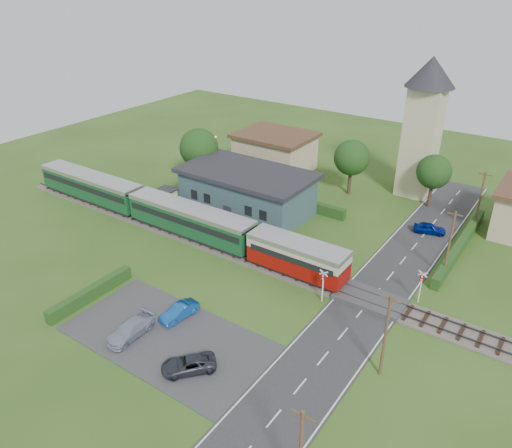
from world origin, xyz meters
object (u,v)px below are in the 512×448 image
Objects in this scene: equipment_hut at (166,199)px; church_tower at (424,118)px; train at (169,212)px; car_on_road at (430,228)px; crossing_signal_far at (421,282)px; crossing_signal_near at (323,281)px; car_park_silver at (130,330)px; pedestrian_near at (253,233)px; car_park_blue at (180,311)px; car_park_dark at (189,364)px; station_building at (247,191)px; pedestrian_far at (188,209)px; house_west at (275,151)px.

church_tower reaches higher than equipment_hut.
train reaches higher than car_on_road.
church_tower is at bearing 110.02° from crossing_signal_far.
car_park_silver is (-10.51, -13.17, -1.42)m from crossing_signal_near.
pedestrian_near is at bearing 91.29° from car_park_silver.
car_park_dark is (4.87, -4.33, -0.04)m from car_park_blue.
crossing_signal_far is 1.80× the size of pedestrian_near.
pedestrian_near is at bearing 114.44° from car_on_road.
station_building is 23.89m from church_tower.
church_tower is at bearing -87.65° from pedestrian_near.
station_building is at bearing -36.27° from pedestrian_far.
equipment_hut reaches higher than car_on_road.
church_tower is (23.00, 22.80, 8.48)m from equipment_hut.
car_park_silver is at bearing -74.24° from house_west.
car_park_silver reaches higher than car_park_dark.
car_on_road is (25.31, -7.05, -2.15)m from house_west.
car_park_dark is at bearing -43.03° from equipment_hut.
crossing_signal_far is at bearing 176.13° from car_on_road.
crossing_signal_near is at bearing -100.96° from pedestrian_far.
equipment_hut is 0.73× the size of car_on_road.
car_park_silver is (-9.11, -41.58, -9.50)m from church_tower.
church_tower reaches higher than crossing_signal_near.
station_building is 21.92m from car_park_blue.
car_on_road is 32.76m from car_park_dark.
crossing_signal_near reaches higher than pedestrian_far.
crossing_signal_far reaches higher than car_park_silver.
crossing_signal_far reaches higher than pedestrian_far.
house_west is at bearing 109.65° from station_building.
train is 2.45× the size of church_tower.
train reaches higher than car_park_dark.
car_park_blue is (-16.08, -13.89, -1.46)m from crossing_signal_far.
train is 23.72× the size of pedestrian_near.
crossing_signal_near is (20.81, -2.41, -0.04)m from train.
crossing_signal_near is at bearing -34.81° from station_building.
church_tower is at bearing 77.26° from car_park_silver.
car_park_dark is (12.39, -24.83, -2.05)m from station_building.
train is at bearing -175.12° from crossing_signal_far.
car_park_silver is (-14.42, -31.53, 0.08)m from car_on_road.
equipment_hut is at bearing 178.26° from car_park_dark.
crossing_signal_far is 14.03m from car_on_road.
car_on_road is at bearing 24.25° from equipment_hut.
equipment_hut is 27.91m from car_park_dark.
pedestrian_near reaches higher than car_on_road.
church_tower is 9.66× the size of pedestrian_near.
equipment_hut is at bearing 98.95° from pedestrian_far.
equipment_hut is at bearing 126.11° from car_park_silver.
station_building is 4.88× the size of crossing_signal_near.
pedestrian_far reaches higher than car_park_blue.
equipment_hut is 4.83m from train.
car_park_dark is at bearing -133.82° from pedestrian_far.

